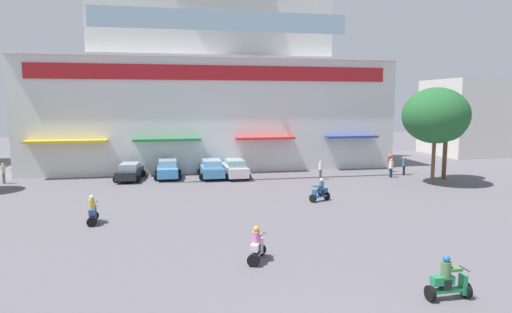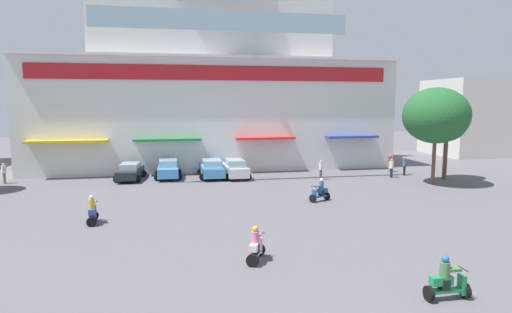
% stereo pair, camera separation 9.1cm
% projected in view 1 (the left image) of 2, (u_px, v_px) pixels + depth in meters
% --- Properties ---
extents(ground_plane, '(128.00, 128.00, 0.00)m').
position_uv_depth(ground_plane, '(251.00, 225.00, 22.92)').
color(ground_plane, '#5C585E').
extents(colonial_building, '(34.80, 17.86, 20.68)m').
position_uv_depth(colonial_building, '(210.00, 77.00, 44.66)').
color(colonial_building, silver).
rests_on(colonial_building, ground).
extents(flank_building_right, '(12.35, 8.63, 9.18)m').
position_uv_depth(flank_building_right, '(482.00, 117.00, 53.24)').
color(flank_building_right, silver).
rests_on(flank_building_right, ground).
extents(plaza_tree_1, '(3.38, 2.89, 6.35)m').
position_uv_depth(plaza_tree_1, '(447.00, 123.00, 35.81)').
color(plaza_tree_1, brown).
rests_on(plaza_tree_1, ground).
extents(plaza_tree_3, '(5.08, 5.02, 7.64)m').
position_uv_depth(plaza_tree_3, '(436.00, 116.00, 33.38)').
color(plaza_tree_3, brown).
rests_on(plaza_tree_3, ground).
extents(parked_car_0, '(2.49, 4.35, 1.42)m').
position_uv_depth(parked_car_0, '(130.00, 171.00, 35.92)').
color(parked_car_0, black).
rests_on(parked_car_0, ground).
extents(parked_car_1, '(2.30, 3.91, 1.60)m').
position_uv_depth(parked_car_1, '(168.00, 169.00, 36.65)').
color(parked_car_1, '#448ECE').
rests_on(parked_car_1, ground).
extents(parked_car_2, '(2.41, 4.48, 1.56)m').
position_uv_depth(parked_car_2, '(212.00, 169.00, 37.05)').
color(parked_car_2, '#478ABE').
rests_on(parked_car_2, ground).
extents(parked_car_3, '(2.38, 4.52, 1.57)m').
position_uv_depth(parked_car_3, '(235.00, 168.00, 37.07)').
color(parked_car_3, silver).
rests_on(parked_car_3, ground).
extents(scooter_rider_0, '(1.48, 0.53, 1.54)m').
position_uv_depth(scooter_rider_0, '(448.00, 281.00, 14.24)').
color(scooter_rider_0, black).
rests_on(scooter_rider_0, ground).
extents(scooter_rider_2, '(0.64, 1.51, 1.60)m').
position_uv_depth(scooter_rider_2, '(92.00, 212.00, 23.07)').
color(scooter_rider_2, black).
rests_on(scooter_rider_2, ground).
extents(scooter_rider_3, '(1.52, 1.07, 1.53)m').
position_uv_depth(scooter_rider_3, '(320.00, 192.00, 28.34)').
color(scooter_rider_3, black).
rests_on(scooter_rider_3, ground).
extents(scooter_rider_4, '(1.05, 1.53, 1.53)m').
position_uv_depth(scooter_rider_4, '(257.00, 246.00, 17.64)').
color(scooter_rider_4, black).
rests_on(scooter_rider_4, ground).
extents(pedestrian_0, '(0.51, 0.51, 1.67)m').
position_uv_depth(pedestrian_0, '(3.00, 172.00, 34.23)').
color(pedestrian_0, '#81725C').
rests_on(pedestrian_0, ground).
extents(pedestrian_1, '(0.45, 0.45, 1.69)m').
position_uv_depth(pedestrian_1, '(404.00, 165.00, 38.16)').
color(pedestrian_1, black).
rests_on(pedestrian_1, ground).
extents(pedestrian_2, '(0.40, 0.40, 1.64)m').
position_uv_depth(pedestrian_2, '(391.00, 167.00, 37.10)').
color(pedestrian_2, '#1A2048').
rests_on(pedestrian_2, ground).
extents(pedestrian_3, '(0.43, 0.43, 1.63)m').
position_uv_depth(pedestrian_3, '(321.00, 169.00, 36.08)').
color(pedestrian_3, '#533E47').
rests_on(pedestrian_3, ground).
extents(pedestrian_4, '(0.49, 0.49, 1.66)m').
position_uv_depth(pedestrian_4, '(390.00, 162.00, 40.07)').
color(pedestrian_4, '#7D7755').
rests_on(pedestrian_4, ground).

